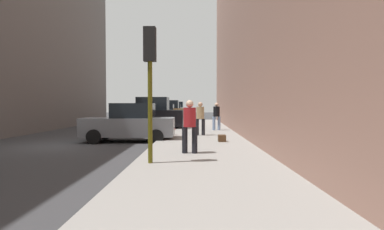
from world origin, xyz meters
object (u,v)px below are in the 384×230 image
(parked_silver_sedan, at_px, (161,115))
(fire_hydrant, at_px, (171,128))
(parked_bronze_suv, at_px, (168,111))
(parked_white_van, at_px, (175,110))
(duffel_bag, at_px, (222,138))
(traffic_light, at_px, (150,65))
(pedestrian_in_tan_coat, at_px, (200,117))
(parked_gray_coupe, at_px, (130,123))
(parked_black_suv, at_px, (151,115))
(pedestrian_in_red_jacket, at_px, (190,124))
(pedestrian_in_jeans, at_px, (216,115))
(parked_red_hatchback, at_px, (172,112))

(parked_silver_sedan, bearing_deg, fire_hydrant, -80.91)
(parked_bronze_suv, distance_m, parked_white_van, 12.08)
(duffel_bag, bearing_deg, parked_bronze_suv, 101.71)
(parked_bronze_suv, bearing_deg, traffic_light, -85.75)
(pedestrian_in_tan_coat, bearing_deg, parked_white_van, 96.37)
(parked_gray_coupe, height_order, parked_bronze_suv, parked_bronze_suv)
(parked_black_suv, height_order, pedestrian_in_red_jacket, parked_black_suv)
(parked_silver_sedan, relative_size, parked_white_van, 0.91)
(pedestrian_in_jeans, distance_m, pedestrian_in_red_jacket, 9.14)
(traffic_light, height_order, pedestrian_in_jeans, traffic_light)
(pedestrian_in_tan_coat, bearing_deg, parked_bronze_suv, 100.68)
(parked_black_suv, bearing_deg, duffel_bag, -61.61)
(fire_hydrant, relative_size, pedestrian_in_red_jacket, 0.41)
(parked_black_suv, relative_size, duffel_bag, 10.55)
(parked_bronze_suv, height_order, traffic_light, traffic_light)
(parked_gray_coupe, xyz_separation_m, parked_bronze_suv, (-0.00, 18.97, 0.18))
(parked_gray_coupe, bearing_deg, traffic_light, -72.82)
(fire_hydrant, height_order, traffic_light, traffic_light)
(parked_black_suv, height_order, pedestrian_in_tan_coat, parked_black_suv)
(parked_white_van, bearing_deg, duffel_bag, -82.61)
(duffel_bag, bearing_deg, traffic_light, -116.08)
(parked_bronze_suv, relative_size, parked_red_hatchback, 1.09)
(parked_silver_sedan, height_order, pedestrian_in_red_jacket, pedestrian_in_red_jacket)
(duffel_bag, bearing_deg, parked_white_van, 97.39)
(fire_hydrant, xyz_separation_m, pedestrian_in_jeans, (2.57, 3.15, 0.61))
(parked_white_van, bearing_deg, parked_gray_coupe, -90.00)
(pedestrian_in_jeans, height_order, pedestrian_in_tan_coat, same)
(parked_bronze_suv, xyz_separation_m, duffel_bag, (4.19, -20.20, -0.74))
(parked_gray_coupe, height_order, parked_silver_sedan, same)
(pedestrian_in_tan_coat, bearing_deg, fire_hydrant, 176.66)
(parked_silver_sedan, bearing_deg, pedestrian_in_tan_coat, -73.76)
(parked_bronze_suv, bearing_deg, duffel_bag, -78.29)
(parked_red_hatchback, xyz_separation_m, fire_hydrant, (1.80, -23.48, -0.35))
(parked_black_suv, xyz_separation_m, parked_bronze_suv, (0.00, 12.45, 0.00))
(fire_hydrant, distance_m, duffel_bag, 3.64)
(parked_black_suv, height_order, parked_bronze_suv, same)
(fire_hydrant, xyz_separation_m, pedestrian_in_tan_coat, (1.50, -0.09, 0.61))
(parked_bronze_suv, xyz_separation_m, parked_red_hatchback, (0.00, 6.03, -0.18))
(traffic_light, relative_size, pedestrian_in_red_jacket, 2.11)
(pedestrian_in_tan_coat, xyz_separation_m, pedestrian_in_red_jacket, (-0.43, -5.79, 0.00))
(parked_red_hatchback, relative_size, parked_white_van, 0.91)
(parked_white_van, bearing_deg, pedestrian_in_jeans, -80.59)
(parked_silver_sedan, distance_m, parked_red_hatchback, 12.20)
(parked_red_hatchback, xyz_separation_m, parked_white_van, (-0.00, 6.05, 0.18))
(traffic_light, bearing_deg, pedestrian_in_tan_coat, 78.93)
(parked_red_hatchback, relative_size, traffic_light, 1.18)
(parked_red_hatchback, bearing_deg, parked_black_suv, -90.00)
(parked_bronze_suv, bearing_deg, parked_red_hatchback, 90.00)
(parked_red_hatchback, distance_m, pedestrian_in_red_jacket, 29.49)
(parked_bronze_suv, xyz_separation_m, pedestrian_in_tan_coat, (3.31, -17.54, 0.07))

